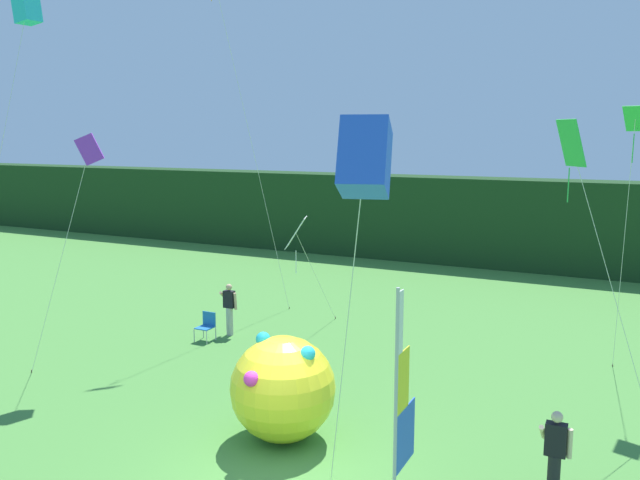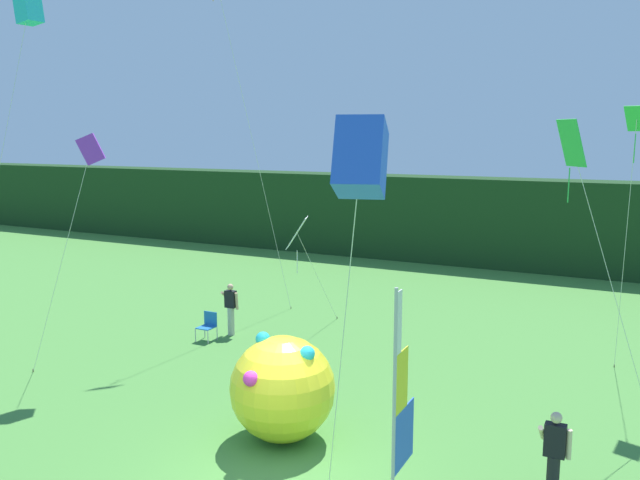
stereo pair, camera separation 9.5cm
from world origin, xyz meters
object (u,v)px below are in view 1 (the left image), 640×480
kite_cyan_box_2 (26,10)px  kite_purple_box_4 (89,150)px  banner_flag (402,404)px  kite_green_diamond_5 (574,156)px  kite_green_diamond_0 (634,139)px  person_mid_field (555,455)px  folding_chair (207,324)px  kite_blue_box_1 (365,159)px  person_near_banner (229,308)px  kite_white_diamond_6 (297,236)px  inflatable_balloon (283,388)px

kite_cyan_box_2 → kite_purple_box_4: 3.88m
banner_flag → kite_green_diamond_5: bearing=62.6°
kite_green_diamond_0 → kite_cyan_box_2: bearing=-158.8°
person_mid_field → kite_green_diamond_0: size_ratio=0.24×
folding_chair → kite_blue_box_1: bearing=-45.7°
kite_cyan_box_2 → person_near_banner: bearing=59.7°
kite_purple_box_4 → kite_white_diamond_6: (3.76, 4.36, -2.60)m
person_near_banner → kite_green_diamond_5: bearing=-15.8°
kite_green_diamond_5 → kite_white_diamond_6: 8.85m
person_near_banner → kite_green_diamond_5: 11.96m
kite_cyan_box_2 → kite_green_diamond_5: bearing=7.7°
person_near_banner → kite_white_diamond_6: 3.54m
banner_flag → folding_chair: banner_flag is taller
kite_blue_box_1 → kite_cyan_box_2: size_ratio=0.66×
person_near_banner → person_mid_field: size_ratio=0.99×
folding_chair → kite_white_diamond_6: kite_white_diamond_6 is taller
banner_flag → kite_blue_box_1: kite_blue_box_1 is taller
banner_flag → kite_cyan_box_2: bearing=168.4°
inflatable_balloon → folding_chair: 7.33m
person_near_banner → kite_purple_box_4: (-1.27, -4.34, 5.13)m
person_mid_field → kite_white_diamond_6: 10.24m
folding_chair → kite_blue_box_1: (9.27, -9.50, 5.64)m
folding_chair → kite_cyan_box_2: bearing=-121.6°
kite_green_diamond_0 → kite_green_diamond_5: (-0.99, -3.72, -0.32)m
kite_green_diamond_5 → person_mid_field: bearing=-85.0°
kite_green_diamond_0 → kite_blue_box_1: 11.33m
person_near_banner → inflatable_balloon: bearing=-47.2°
kite_green_diamond_0 → kite_green_diamond_5: size_ratio=1.06×
kite_cyan_box_2 → kite_purple_box_4: size_ratio=1.55×
inflatable_balloon → kite_green_diamond_0: kite_green_diamond_0 is taller
kite_blue_box_1 → kite_cyan_box_2: (-11.70, 5.55, 3.43)m
person_mid_field → kite_purple_box_4: size_ratio=0.26×
banner_flag → kite_green_diamond_5: (2.11, 4.07, 4.09)m
kite_green_diamond_0 → kite_blue_box_1: bearing=-102.5°
person_near_banner → kite_blue_box_1: size_ratio=0.25×
person_near_banner → kite_green_diamond_5: size_ratio=0.25×
kite_white_diamond_6 → person_near_banner: bearing=-179.4°
kite_cyan_box_2 → inflatable_balloon: bearing=-6.1°
folding_chair → kite_green_diamond_5: 12.26m
person_mid_field → kite_green_diamond_5: bearing=95.0°
banner_flag → inflatable_balloon: (-3.13, 1.43, -0.79)m
person_near_banner → person_mid_field: person_mid_field is taller
kite_purple_box_4 → kite_green_diamond_0: bearing=22.0°
kite_purple_box_4 → inflatable_balloon: bearing=-10.9°
person_near_banner → folding_chair: size_ratio=1.90×
banner_flag → kite_green_diamond_0: bearing=68.3°
person_near_banner → kite_green_diamond_0: size_ratio=0.24×
folding_chair → kite_white_diamond_6: (2.82, 0.81, 2.92)m
banner_flag → folding_chair: bearing=144.2°
banner_flag → person_near_banner: size_ratio=2.37×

